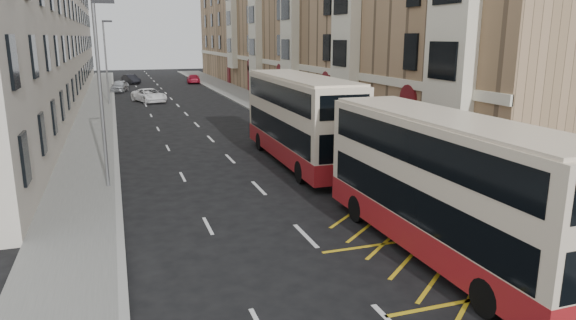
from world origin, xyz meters
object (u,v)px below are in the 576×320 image
object	(u,v)px
double_decker_rear	(299,119)
car_silver	(120,86)
double_decker_front	(444,186)
pedestrian_mid	(540,203)
pedestrian_far	(440,178)
pedestrian_near	(571,210)
car_dark	(131,79)
car_red	(193,79)
white_van	(149,95)
street_lamp_near	(101,85)
street_lamp_far	(106,58)

from	to	relation	value
double_decker_rear	car_silver	xyz separation A→B (m)	(-8.53, 41.33, -1.65)
double_decker_front	pedestrian_mid	distance (m)	4.34
pedestrian_far	double_decker_rear	bearing A→B (deg)	-56.62
double_decker_front	pedestrian_near	distance (m)	4.80
car_dark	double_decker_rear	bearing A→B (deg)	-102.92
pedestrian_near	pedestrian_mid	size ratio (longest dim) A/B	0.97
pedestrian_far	car_red	world-z (taller)	pedestrian_far
pedestrian_far	white_van	world-z (taller)	pedestrian_far
pedestrian_near	white_van	world-z (taller)	pedestrian_near
double_decker_front	pedestrian_near	xyz separation A→B (m)	(4.64, -0.47, -1.13)
white_van	car_silver	size ratio (longest dim) A/B	1.18
pedestrian_mid	car_dark	xyz separation A→B (m)	(-11.08, 64.85, -0.46)
double_decker_front	white_van	xyz separation A→B (m)	(-5.88, 42.45, -1.53)
street_lamp_near	pedestrian_mid	xyz separation A→B (m)	(13.96, -10.40, -3.52)
street_lamp_near	pedestrian_mid	bearing A→B (deg)	-36.69
street_lamp_far	pedestrian_near	world-z (taller)	street_lamp_far
street_lamp_near	pedestrian_mid	size ratio (longest dim) A/B	4.15
double_decker_front	double_decker_rear	world-z (taller)	double_decker_rear
street_lamp_near	car_red	size ratio (longest dim) A/B	1.82
double_decker_rear	pedestrian_far	world-z (taller)	double_decker_rear
pedestrian_near	pedestrian_far	distance (m)	5.08
street_lamp_near	street_lamp_far	size ratio (longest dim) A/B	1.00
pedestrian_far	car_silver	world-z (taller)	pedestrian_far
pedestrian_mid	pedestrian_far	size ratio (longest dim) A/B	1.02
car_red	pedestrian_mid	bearing A→B (deg)	98.58
street_lamp_far	white_van	bearing A→B (deg)	23.47
street_lamp_near	double_decker_rear	world-z (taller)	street_lamp_near
pedestrian_near	car_red	world-z (taller)	pedestrian_near
double_decker_front	pedestrian_near	size ratio (longest dim) A/B	5.84
double_decker_rear	pedestrian_near	bearing A→B (deg)	-69.11
street_lamp_near	car_red	distance (m)	53.90
pedestrian_mid	pedestrian_far	distance (m)	4.14
double_decker_rear	car_red	world-z (taller)	double_decker_rear
car_silver	car_dark	size ratio (longest dim) A/B	1.05
street_lamp_near	car_dark	world-z (taller)	street_lamp_near
street_lamp_far	pedestrian_near	distance (m)	43.83
double_decker_rear	white_van	xyz separation A→B (m)	(-5.79, 29.83, -1.67)
car_red	car_dark	bearing A→B (deg)	-6.26
double_decker_rear	white_van	bearing A→B (deg)	101.97
pedestrian_mid	car_dark	world-z (taller)	pedestrian_mid
car_silver	car_red	bearing A→B (deg)	54.83
pedestrian_mid	car_silver	size ratio (longest dim) A/B	0.46
pedestrian_far	car_silver	bearing A→B (deg)	-63.49
double_decker_rear	pedestrian_far	distance (m)	8.93
car_silver	double_decker_front	bearing A→B (deg)	-67.93
street_lamp_near	pedestrian_near	bearing A→B (deg)	-37.93
street_lamp_far	double_decker_rear	world-z (taller)	street_lamp_far
double_decker_front	white_van	world-z (taller)	double_decker_front
street_lamp_far	double_decker_rear	xyz separation A→B (m)	(9.68, -28.14, -2.27)
car_dark	pedestrian_mid	bearing A→B (deg)	-100.59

